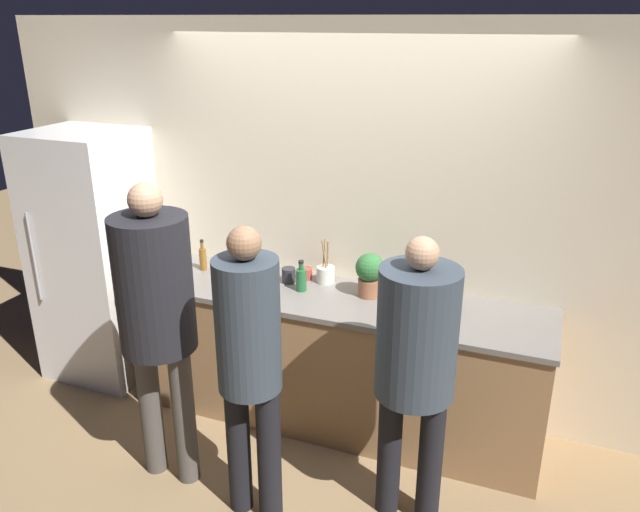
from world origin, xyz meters
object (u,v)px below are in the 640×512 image
object	(u,v)px
bottle_green	(301,279)
cup_black	(289,275)
person_right	(416,355)
fruit_bowl	(426,302)
utensil_crock	(326,273)
cup_red	(306,274)
bottle_amber	(203,258)
refrigerator	(95,257)
potted_plant	(370,273)
person_center	(249,356)
person_left	(156,305)

from	to	relation	value
bottle_green	cup_black	distance (m)	0.16
person_right	bottle_green	world-z (taller)	person_right
person_right	fruit_bowl	xyz separation A→B (m)	(-0.10, 0.71, -0.04)
utensil_crock	cup_red	size ratio (longest dim) A/B	3.53
bottle_amber	cup_black	xyz separation A→B (m)	(0.65, 0.01, -0.04)
utensil_crock	cup_black	xyz separation A→B (m)	(-0.23, -0.09, -0.01)
refrigerator	potted_plant	bearing A→B (deg)	2.46
person_center	bottle_amber	world-z (taller)	person_center
utensil_crock	bottle_amber	distance (m)	0.89
refrigerator	person_center	bearing A→B (deg)	-28.47
utensil_crock	bottle_amber	size ratio (longest dim) A/B	1.35
person_right	fruit_bowl	size ratio (longest dim) A/B	4.34
person_center	bottle_green	size ratio (longest dim) A/B	8.08
person_right	bottle_amber	distance (m)	1.86
utensil_crock	person_right	bearing A→B (deg)	-46.91
person_right	potted_plant	xyz separation A→B (m)	(-0.48, 0.77, 0.07)
utensil_crock	potted_plant	size ratio (longest dim) A/B	1.05
bottle_green	cup_black	size ratio (longest dim) A/B	2.03
fruit_bowl	bottle_green	bearing A→B (deg)	-178.39
bottle_green	potted_plant	world-z (taller)	potted_plant
bottle_green	utensil_crock	bearing A→B (deg)	61.46
bottle_green	potted_plant	xyz separation A→B (m)	(0.44, 0.08, 0.07)
bottle_amber	cup_red	bearing A→B (deg)	8.31
person_right	potted_plant	bearing A→B (deg)	121.84
fruit_bowl	bottle_amber	size ratio (longest dim) A/B	1.69
person_left	bottle_green	bearing A→B (deg)	61.20
refrigerator	bottle_amber	world-z (taller)	refrigerator
person_center	refrigerator	bearing A→B (deg)	151.53
cup_red	potted_plant	xyz separation A→B (m)	(0.48, -0.10, 0.12)
potted_plant	person_center	bearing A→B (deg)	-106.41
refrigerator	cup_black	bearing A→B (deg)	3.63
cup_red	cup_black	bearing A→B (deg)	-130.73
person_left	cup_red	world-z (taller)	person_left
person_center	utensil_crock	bearing A→B (deg)	91.26
refrigerator	bottle_amber	xyz separation A→B (m)	(0.87, 0.09, 0.08)
person_left	person_right	bearing A→B (deg)	7.79
refrigerator	fruit_bowl	xyz separation A→B (m)	(2.47, 0.03, 0.04)
fruit_bowl	cup_red	xyz separation A→B (m)	(-0.86, 0.16, -0.01)
person_center	person_right	distance (m)	0.84
bottle_amber	potted_plant	bearing A→B (deg)	0.13
person_right	utensil_crock	world-z (taller)	person_right
person_left	bottle_amber	distance (m)	1.01
person_center	potted_plant	world-z (taller)	person_center
cup_red	person_left	bearing A→B (deg)	-112.33
person_right	cup_red	xyz separation A→B (m)	(-0.96, 0.88, -0.04)
utensil_crock	cup_black	world-z (taller)	utensil_crock
person_right	cup_black	bearing A→B (deg)	143.30
person_left	fruit_bowl	world-z (taller)	person_left
refrigerator	bottle_amber	distance (m)	0.88
person_center	cup_red	xyz separation A→B (m)	(-0.17, 1.16, -0.03)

